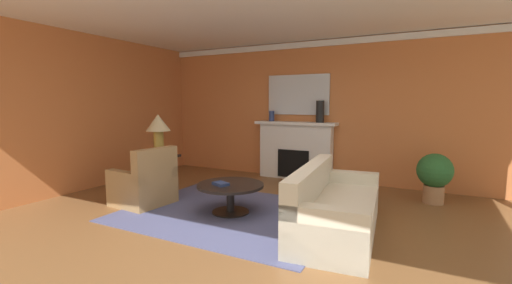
{
  "coord_description": "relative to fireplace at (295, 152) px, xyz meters",
  "views": [
    {
      "loc": [
        2.05,
        -3.95,
        1.66
      ],
      "look_at": [
        -0.56,
        1.07,
        1.0
      ],
      "focal_mm": 23.73,
      "sensor_mm": 36.0,
      "label": 1
    }
  ],
  "objects": [
    {
      "name": "potted_plant",
      "position": [
        2.69,
        -0.65,
        -0.1
      ],
      "size": [
        0.56,
        0.56,
        0.83
      ],
      "color": "#A8754C",
      "rests_on": "ground_plane"
    },
    {
      "name": "fireplace",
      "position": [
        0.0,
        0.0,
        0.0
      ],
      "size": [
        1.8,
        0.35,
        1.25
      ],
      "color": "white",
      "rests_on": "ground_plane"
    },
    {
      "name": "coffee_table",
      "position": [
        -0.03,
        -2.64,
        -0.25
      ],
      "size": [
        1.0,
        1.0,
        0.45
      ],
      "color": "black",
      "rests_on": "ground_plane"
    },
    {
      "name": "book_red_cover",
      "position": [
        -0.11,
        -2.77,
        -0.12
      ],
      "size": [
        0.27,
        0.23,
        0.04
      ],
      "primitive_type": "cube",
      "rotation": [
        0.0,
        0.0,
        -0.37
      ],
      "color": "navy",
      "rests_on": "coffee_table"
    },
    {
      "name": "wall_fireplace",
      "position": [
        0.55,
        0.21,
        0.89
      ],
      "size": [
        8.16,
        0.12,
        2.96
      ],
      "primitive_type": "cube",
      "color": "#CC723D",
      "rests_on": "ground_plane"
    },
    {
      "name": "crown_moulding",
      "position": [
        0.55,
        0.13,
        2.29
      ],
      "size": [
        8.16,
        0.08,
        0.12
      ],
      "primitive_type": "cube",
      "color": "white"
    },
    {
      "name": "vase_mantel_right",
      "position": [
        0.55,
        -0.05,
        0.89
      ],
      "size": [
        0.17,
        0.17,
        0.45
      ],
      "primitive_type": "cylinder",
      "color": "black",
      "rests_on": "fireplace"
    },
    {
      "name": "vase_mantel_left",
      "position": [
        -0.55,
        -0.05,
        0.77
      ],
      "size": [
        0.12,
        0.12,
        0.23
      ],
      "primitive_type": "cylinder",
      "color": "navy",
      "rests_on": "fireplace"
    },
    {
      "name": "side_table",
      "position": [
        -1.8,
        -2.24,
        -0.19
      ],
      "size": [
        0.56,
        0.56,
        0.7
      ],
      "color": "black",
      "rests_on": "ground_plane"
    },
    {
      "name": "armchair_near_window",
      "position": [
        -1.5,
        -2.91,
        -0.28
      ],
      "size": [
        0.86,
        0.86,
        0.95
      ],
      "color": "#9E7A4C",
      "rests_on": "ground_plane"
    },
    {
      "name": "table_lamp",
      "position": [
        -1.8,
        -2.24,
        0.63
      ],
      "size": [
        0.44,
        0.44,
        0.75
      ],
      "color": "#B28E38",
      "rests_on": "side_table"
    },
    {
      "name": "mantel_mirror",
      "position": [
        -0.0,
        0.12,
        1.24
      ],
      "size": [
        1.38,
        0.04,
        0.86
      ],
      "primitive_type": "cube",
      "color": "silver"
    },
    {
      "name": "sofa",
      "position": [
        1.55,
        -2.68,
        -0.29
      ],
      "size": [
        1.1,
        2.18,
        0.85
      ],
      "color": "beige",
      "rests_on": "ground_plane"
    },
    {
      "name": "ceiling_panel",
      "position": [
        0.55,
        -2.61,
        2.4
      ],
      "size": [
        8.16,
        6.71,
        0.06
      ],
      "primitive_type": "cube",
      "color": "white"
    },
    {
      "name": "wall_window",
      "position": [
        -3.29,
        -2.61,
        0.89
      ],
      "size": [
        0.12,
        6.71,
        2.96
      ],
      "primitive_type": "cube",
      "color": "#CC723D",
      "rests_on": "ground_plane"
    },
    {
      "name": "ground_plane",
      "position": [
        0.55,
        -2.91,
        -0.59
      ],
      "size": [
        9.83,
        9.83,
        0.0
      ],
      "primitive_type": "plane",
      "color": "brown"
    },
    {
      "name": "area_rug",
      "position": [
        -0.03,
        -2.64,
        -0.58
      ],
      "size": [
        3.13,
        2.46,
        0.01
      ],
      "primitive_type": "cube",
      "color": "#4C517A",
      "rests_on": "ground_plane"
    }
  ]
}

